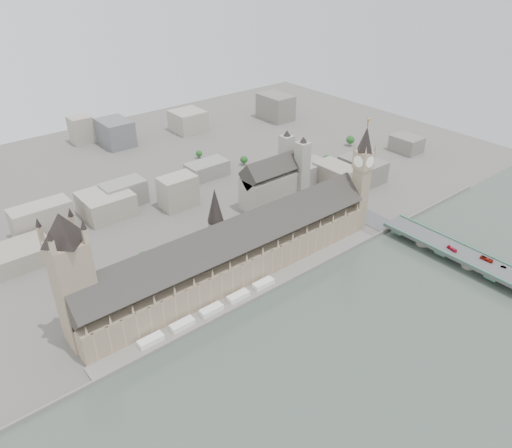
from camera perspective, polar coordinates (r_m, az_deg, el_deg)
ground at (r=397.78m, az=-0.93°, el=-7.35°), size 900.00×900.00×0.00m
river_thames at (r=322.31m, az=19.07°, el=-20.97°), size 600.00×600.00×0.00m
embankment_wall at (r=387.69m, az=0.46°, el=-8.22°), size 600.00×1.50×3.00m
river_terrace at (r=392.54m, az=-0.24°, el=-7.75°), size 270.00×15.00×2.00m
terrace_tents at (r=372.70m, az=-5.14°, el=-9.73°), size 118.00×7.00×4.00m
palace_of_westminster at (r=397.26m, az=-2.73°, el=-3.41°), size 265.00×40.73×55.44m
elizabeth_tower at (r=458.42m, az=12.04°, el=5.84°), size 17.00×17.00×107.50m
victoria_tower at (r=339.56m, az=-20.28°, el=-5.45°), size 30.00×30.00×100.00m
central_tower at (r=378.32m, az=-4.65°, el=0.91°), size 13.00×13.00×48.00m
westminster_bridge at (r=457.72m, az=22.43°, el=-3.59°), size 25.00×325.00×10.25m
westminster_abbey at (r=508.08m, az=2.15°, el=4.91°), size 68.00×36.00×64.00m
city_skyline_inland at (r=574.88m, az=-16.46°, el=6.11°), size 720.00×360.00×38.00m
park_trees at (r=429.07m, az=-7.00°, el=-3.23°), size 110.00×30.00×15.00m
red_bus_north at (r=454.48m, az=21.48°, el=-2.66°), size 4.15×9.74×2.64m
red_bus_south at (r=451.46m, az=24.85°, el=-3.67°), size 2.88×10.54×2.91m
car_silver at (r=448.86m, az=26.44°, el=-4.41°), size 2.72×4.47×1.39m
car_approach at (r=521.91m, az=10.24°, el=3.41°), size 3.17×4.72×1.27m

